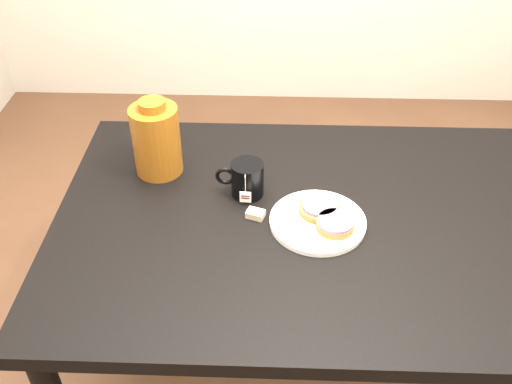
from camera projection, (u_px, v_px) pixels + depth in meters
table at (325, 241)px, 1.51m from camera, size 1.40×0.90×0.75m
plate at (318, 221)px, 1.43m from camera, size 0.24×0.24×0.02m
bagel_back at (320, 208)px, 1.45m from camera, size 0.11×0.11×0.03m
bagel_front at (335, 224)px, 1.40m from camera, size 0.13×0.13×0.03m
mug at (247, 179)px, 1.51m from camera, size 0.13×0.10×0.10m
teabag_pouch at (256, 214)px, 1.45m from camera, size 0.05×0.05×0.02m
bagel_package at (156, 139)px, 1.56m from camera, size 0.16×0.16×0.22m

